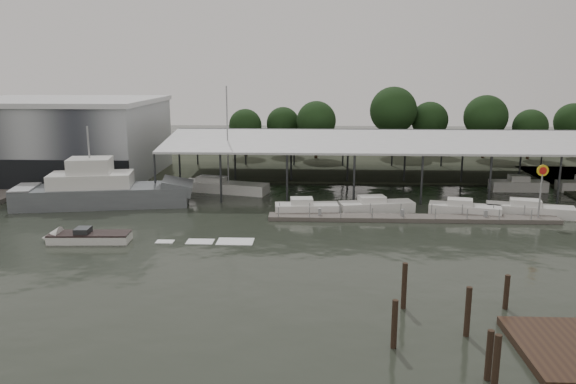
{
  "coord_description": "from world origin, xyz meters",
  "views": [
    {
      "loc": [
        5.2,
        -43.14,
        14.54
      ],
      "look_at": [
        2.85,
        10.83,
        2.5
      ],
      "focal_mm": 35.0,
      "sensor_mm": 36.0,
      "label": 1
    }
  ],
  "objects_px": {
    "shell_fuel_sign": "(542,182)",
    "grey_trawler": "(104,191)",
    "white_sailboat": "(223,187)",
    "speedboat_underway": "(82,238)"
  },
  "relations": [
    {
      "from": "white_sailboat",
      "to": "shell_fuel_sign",
      "type": "bearing_deg",
      "value": -4.79
    },
    {
      "from": "shell_fuel_sign",
      "to": "white_sailboat",
      "type": "distance_m",
      "value": 34.55
    },
    {
      "from": "shell_fuel_sign",
      "to": "speedboat_underway",
      "type": "bearing_deg",
      "value": -168.66
    },
    {
      "from": "shell_fuel_sign",
      "to": "grey_trawler",
      "type": "xyz_separation_m",
      "value": [
        -44.08,
        4.53,
        -2.35
      ]
    },
    {
      "from": "speedboat_underway",
      "to": "shell_fuel_sign",
      "type": "bearing_deg",
      "value": -171.51
    },
    {
      "from": "shell_fuel_sign",
      "to": "grey_trawler",
      "type": "height_order",
      "value": "grey_trawler"
    },
    {
      "from": "white_sailboat",
      "to": "speedboat_underway",
      "type": "bearing_deg",
      "value": -98.99
    },
    {
      "from": "white_sailboat",
      "to": "grey_trawler",
      "type": "bearing_deg",
      "value": -133.55
    },
    {
      "from": "grey_trawler",
      "to": "speedboat_underway",
      "type": "distance_m",
      "value": 13.16
    },
    {
      "from": "shell_fuel_sign",
      "to": "speedboat_underway",
      "type": "relative_size",
      "value": 0.3
    }
  ]
}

